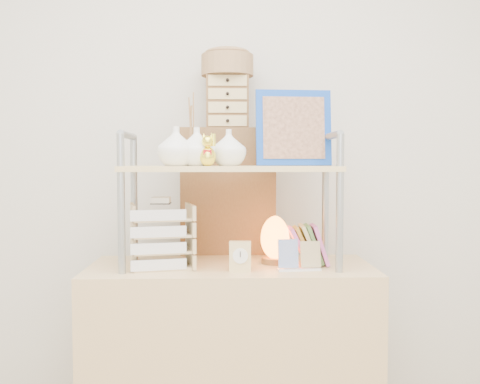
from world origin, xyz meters
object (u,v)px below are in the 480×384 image
object	(u,v)px
letter_tray	(161,239)
salt_lamp	(275,239)
desk	(231,352)
cabinet	(228,266)

from	to	relation	value
letter_tray	salt_lamp	bearing A→B (deg)	8.13
desk	salt_lamp	bearing A→B (deg)	12.24
desk	cabinet	bearing A→B (deg)	91.70
desk	cabinet	size ratio (longest dim) A/B	0.89
cabinet	letter_tray	distance (m)	0.52
letter_tray	salt_lamp	xyz separation A→B (m)	(0.48, 0.07, -0.01)
desk	salt_lamp	distance (m)	0.52
desk	letter_tray	xyz separation A→B (m)	(-0.29, -0.03, 0.49)
cabinet	salt_lamp	size ratio (longest dim) A/B	6.54
salt_lamp	desk	bearing A→B (deg)	-167.76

